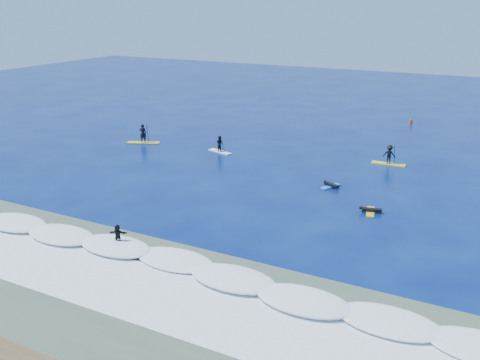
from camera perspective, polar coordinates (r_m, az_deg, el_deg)
The scene contains 11 objects.
ground at distance 38.40m, azimuth -0.08°, elevation -2.56°, with size 160.00×160.00×0.00m, color #04114C.
shallow_water at distance 28.01m, azimuth -13.91°, elevation -11.67°, with size 90.00×13.00×0.01m, color #3D5343.
breaking_wave at distance 30.69m, azimuth -8.96°, elevation -8.51°, with size 40.00×6.00×0.30m, color white.
whitewater at distance 28.65m, azimuth -12.57°, elevation -10.84°, with size 34.00×5.00×0.02m, color silver.
sup_paddler_left at distance 55.42m, azimuth -10.30°, elevation 4.61°, with size 3.35×2.07×2.31m.
sup_paddler_center at distance 51.29m, azimuth -2.16°, elevation 3.73°, with size 2.72×1.42×1.85m.
sup_paddler_right at distance 49.11m, azimuth 15.62°, elevation 2.50°, with size 2.99×0.87×2.07m.
prone_paddler_near at distance 37.86m, azimuth 13.75°, elevation -3.21°, with size 1.54×2.01×0.41m.
prone_paddler_far at distance 42.33m, azimuth 9.67°, elevation -0.59°, with size 1.42×1.90×0.39m.
wave_surfer at distance 32.40m, azimuth -12.90°, elevation -5.81°, with size 1.81×1.09×1.27m.
marker_buoy at distance 66.24m, azimuth 17.77°, elevation 5.95°, with size 0.31×0.31×0.75m.
Camera 1 is at (16.76, -31.62, 13.90)m, focal length 40.00 mm.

